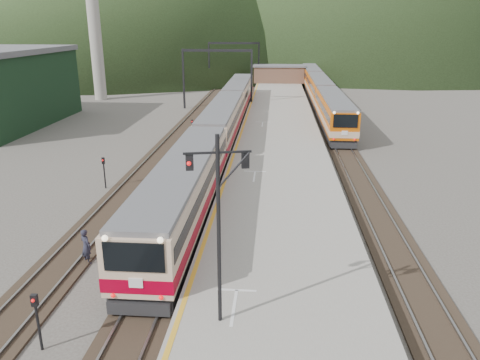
# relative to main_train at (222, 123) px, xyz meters

# --- Properties ---
(track_main) EXTENTS (2.60, 200.00, 0.23)m
(track_main) POSITION_rel_main_train_xyz_m (0.00, 4.23, -1.92)
(track_main) COLOR black
(track_main) RESTS_ON ground
(track_far) EXTENTS (2.60, 200.00, 0.23)m
(track_far) POSITION_rel_main_train_xyz_m (-5.00, 4.23, -1.92)
(track_far) COLOR black
(track_far) RESTS_ON ground
(track_second) EXTENTS (2.60, 200.00, 0.23)m
(track_second) POSITION_rel_main_train_xyz_m (11.50, 4.23, -1.92)
(track_second) COLOR black
(track_second) RESTS_ON ground
(platform) EXTENTS (8.00, 100.00, 1.00)m
(platform) POSITION_rel_main_train_xyz_m (5.60, 2.23, -1.49)
(platform) COLOR gray
(platform) RESTS_ON ground
(gantry_near) EXTENTS (9.55, 0.25, 8.00)m
(gantry_near) POSITION_rel_main_train_xyz_m (-2.85, 19.23, 3.60)
(gantry_near) COLOR black
(gantry_near) RESTS_ON ground
(gantry_far) EXTENTS (9.55, 0.25, 8.00)m
(gantry_far) POSITION_rel_main_train_xyz_m (-2.85, 44.23, 3.60)
(gantry_far) COLOR black
(gantry_far) RESTS_ON ground
(station_shed) EXTENTS (9.40, 4.40, 3.10)m
(station_shed) POSITION_rel_main_train_xyz_m (5.60, 42.23, 0.58)
(station_shed) COLOR brown
(station_shed) RESTS_ON platform
(main_train) EXTENTS (2.88, 59.03, 3.51)m
(main_train) POSITION_rel_main_train_xyz_m (0.00, 0.00, 0.00)
(main_train) COLOR tan
(main_train) RESTS_ON track_main
(second_train) EXTENTS (2.68, 55.08, 3.27)m
(second_train) POSITION_rel_main_train_xyz_m (11.50, 24.97, -0.12)
(second_train) COLOR #C65408
(second_train) RESTS_ON track_second
(signal_mast) EXTENTS (2.17, 0.61, 6.86)m
(signal_mast) POSITION_rel_main_train_xyz_m (3.37, -30.59, 3.21)
(signal_mast) COLOR black
(signal_mast) RESTS_ON platform
(short_signal_a) EXTENTS (0.23, 0.17, 2.27)m
(short_signal_a) POSITION_rel_main_train_xyz_m (-3.01, -31.45, -0.52)
(short_signal_a) COLOR black
(short_signal_a) RESTS_ON ground
(short_signal_b) EXTENTS (0.24, 0.18, 2.27)m
(short_signal_b) POSITION_rel_main_train_xyz_m (-2.96, -0.21, -0.52)
(short_signal_b) COLOR black
(short_signal_b) RESTS_ON ground
(short_signal_c) EXTENTS (0.27, 0.23, 2.27)m
(short_signal_c) POSITION_rel_main_train_xyz_m (-6.82, -14.22, -0.52)
(short_signal_c) COLOR black
(short_signal_c) RESTS_ON ground
(worker) EXTENTS (0.78, 0.72, 1.78)m
(worker) POSITION_rel_main_train_xyz_m (-3.86, -25.03, -1.09)
(worker) COLOR #222332
(worker) RESTS_ON ground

